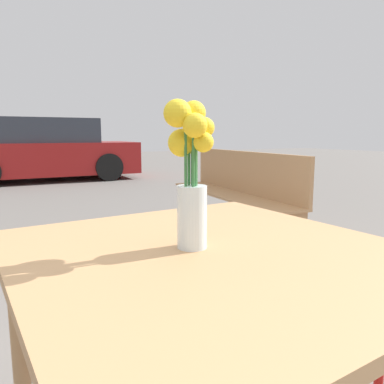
# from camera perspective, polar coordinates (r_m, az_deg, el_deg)

# --- Properties ---
(table_front) EXTENTS (1.00, 1.05, 0.73)m
(table_front) POSITION_cam_1_polar(r_m,az_deg,el_deg) (0.97, 2.98, -13.75)
(table_front) COLOR tan
(table_front) RESTS_ON ground_plane
(flower_vase) EXTENTS (0.13, 0.13, 0.36)m
(flower_vase) POSITION_cam_1_polar(r_m,az_deg,el_deg) (0.91, -0.23, 2.68)
(flower_vase) COLOR silver
(flower_vase) RESTS_ON table_front
(bench_far) EXTENTS (0.45, 1.86, 0.85)m
(bench_far) POSITION_cam_1_polar(r_m,az_deg,el_deg) (3.63, 6.79, 0.19)
(bench_far) COLOR tan
(bench_far) RESTS_ON ground_plane
(parked_car) EXTENTS (3.87, 1.87, 1.35)m
(parked_car) POSITION_cam_1_polar(r_m,az_deg,el_deg) (8.96, -21.46, 5.81)
(parked_car) COLOR maroon
(parked_car) RESTS_ON ground_plane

